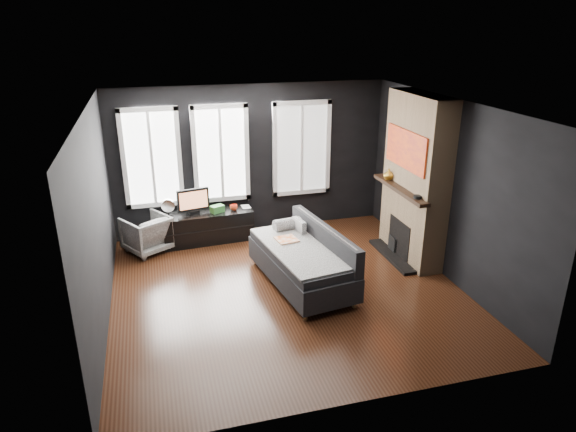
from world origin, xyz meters
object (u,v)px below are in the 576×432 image
object	(u,v)px
mug	(234,207)
monitor	(193,200)
sofa	(301,257)
mantel_vase	(389,174)
media_console	(208,227)
book	(242,202)
armchair	(147,232)

from	to	relation	value
mug	monitor	bearing A→B (deg)	177.94
sofa	mantel_vase	size ratio (longest dim) A/B	11.08
sofa	media_console	xyz separation A→B (m)	(-1.16, 1.97, -0.17)
monitor	book	xyz separation A→B (m)	(0.86, 0.07, -0.15)
sofa	monitor	distance (m)	2.44
armchair	book	size ratio (longest dim) A/B	3.36
media_console	book	xyz separation A→B (m)	(0.64, 0.08, 0.38)
sofa	monitor	bearing A→B (deg)	115.96
monitor	mantel_vase	bearing A→B (deg)	-29.75
monitor	mug	world-z (taller)	monitor
mug	book	distance (m)	0.19
book	armchair	bearing A→B (deg)	-172.34
monitor	media_console	bearing A→B (deg)	-13.62
armchair	media_console	size ratio (longest dim) A/B	0.44
media_console	monitor	world-z (taller)	monitor
armchair	monitor	distance (m)	0.96
mantel_vase	armchair	bearing A→B (deg)	167.32
media_console	mug	distance (m)	0.59
sofa	mug	size ratio (longest dim) A/B	15.52
armchair	monitor	world-z (taller)	monitor
armchair	mug	world-z (taller)	armchair
media_console	sofa	bearing A→B (deg)	-63.63
media_console	mantel_vase	xyz separation A→B (m)	(2.95, -1.05, 1.04)
sofa	book	size ratio (longest dim) A/B	9.83
sofa	armchair	size ratio (longest dim) A/B	2.92
media_console	mantel_vase	size ratio (longest dim) A/B	8.62
sofa	media_console	world-z (taller)	sofa
sofa	armchair	bearing A→B (deg)	131.55
mug	mantel_vase	bearing A→B (deg)	-22.71
monitor	mantel_vase	size ratio (longest dim) A/B	3.12
media_console	mug	size ratio (longest dim) A/B	12.07
sofa	book	xyz separation A→B (m)	(-0.52, 2.05, 0.21)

